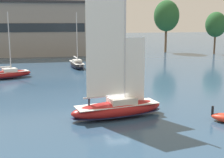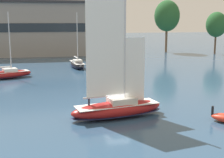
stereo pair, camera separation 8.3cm
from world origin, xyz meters
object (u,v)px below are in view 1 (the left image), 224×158
Objects in this scene: sailboat_moored_far_slip at (77,64)px; tree_shore_right at (166,16)px; sailboat_main at (118,107)px; sailboat_moored_mid_channel at (8,74)px; tree_shore_center at (216,25)px.

tree_shore_right is at bearing 41.20° from sailboat_moored_far_slip.
sailboat_moored_far_slip is at bearing 92.21° from sailboat_main.
sailboat_main is at bearing -114.89° from tree_shore_right.
sailboat_moored_mid_channel is (-14.29, 25.15, -0.33)m from sailboat_main.
sailboat_main is 28.93m from sailboat_moored_mid_channel.
tree_shore_center is 14.75m from tree_shore_right.
tree_shore_right is at bearing 40.26° from sailboat_moored_mid_channel.
sailboat_main is (-40.95, -53.90, -7.52)m from tree_shore_center.
tree_shore_center is 46.90m from sailboat_moored_far_slip.
sailboat_main is (-28.47, -61.36, -10.05)m from tree_shore_right.
tree_shore_center is at bearing -30.87° from tree_shore_right.
tree_shore_right reaches higher than sailboat_moored_far_slip.
tree_shore_right is 1.38× the size of sailboat_moored_far_slip.
sailboat_moored_far_slip is at bearing -156.19° from tree_shore_center.
sailboat_moored_far_slip is (-1.36, 35.24, -0.32)m from sailboat_main.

